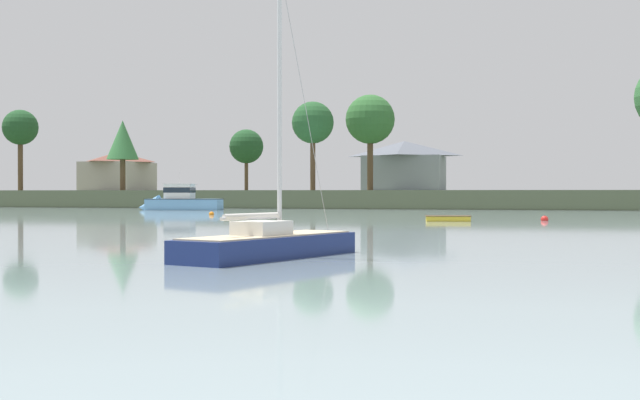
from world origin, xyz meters
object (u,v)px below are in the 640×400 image
sailboat_navy (268,251)px  cruiser_skyblue (176,204)px  mooring_buoy_red (545,219)px  dinghy_yellow (448,219)px  mooring_buoy_orange (212,214)px

sailboat_navy → cruiser_skyblue: (-28.47, 55.02, 0.40)m
cruiser_skyblue → mooring_buoy_red: (35.53, -22.54, -0.51)m
dinghy_yellow → mooring_buoy_red: 6.28m
cruiser_skyblue → mooring_buoy_red: 42.08m
cruiser_skyblue → mooring_buoy_orange: size_ratio=19.23×
dinghy_yellow → mooring_buoy_orange: (-19.49, 9.53, -0.05)m
mooring_buoy_red → mooring_buoy_orange: (-25.17, 6.85, -0.01)m
dinghy_yellow → mooring_buoy_red: mooring_buoy_red is taller
dinghy_yellow → cruiser_skyblue: bearing=139.8°
sailboat_navy → cruiser_skyblue: sailboat_navy is taller
sailboat_navy → mooring_buoy_orange: (-18.11, 39.34, -0.12)m
sailboat_navy → mooring_buoy_orange: 43.30m
dinghy_yellow → sailboat_navy: bearing=-92.7°
mooring_buoy_orange → dinghy_yellow: bearing=-26.0°
sailboat_navy → dinghy_yellow: sailboat_navy is taller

